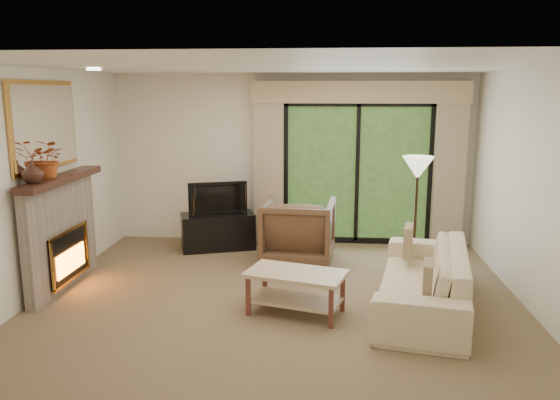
# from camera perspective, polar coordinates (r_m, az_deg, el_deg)

# --- Properties ---
(floor) EXTENTS (5.50, 5.50, 0.00)m
(floor) POSITION_cam_1_polar(r_m,az_deg,el_deg) (6.35, -0.24, -10.31)
(floor) COLOR brown
(floor) RESTS_ON ground
(ceiling) EXTENTS (5.50, 5.50, 0.00)m
(ceiling) POSITION_cam_1_polar(r_m,az_deg,el_deg) (5.91, -0.26, 13.82)
(ceiling) COLOR white
(ceiling) RESTS_ON ground
(wall_back) EXTENTS (5.00, 0.00, 5.00)m
(wall_back) POSITION_cam_1_polar(r_m,az_deg,el_deg) (8.46, 1.29, 4.28)
(wall_back) COLOR white
(wall_back) RESTS_ON ground
(wall_front) EXTENTS (5.00, 0.00, 5.00)m
(wall_front) POSITION_cam_1_polar(r_m,az_deg,el_deg) (3.58, -3.89, -5.74)
(wall_front) COLOR white
(wall_front) RESTS_ON ground
(wall_left) EXTENTS (0.00, 5.00, 5.00)m
(wall_left) POSITION_cam_1_polar(r_m,az_deg,el_deg) (6.82, -23.95, 1.54)
(wall_left) COLOR white
(wall_left) RESTS_ON ground
(wall_right) EXTENTS (0.00, 5.00, 5.00)m
(wall_right) POSITION_cam_1_polar(r_m,az_deg,el_deg) (6.37, 25.22, 0.81)
(wall_right) COLOR white
(wall_right) RESTS_ON ground
(fireplace) EXTENTS (0.24, 1.70, 1.37)m
(fireplace) POSITION_cam_1_polar(r_m,az_deg,el_deg) (7.05, -21.92, -3.10)
(fireplace) COLOR gray
(fireplace) RESTS_ON floor
(mirror) EXTENTS (0.07, 1.45, 1.02)m
(mirror) POSITION_cam_1_polar(r_m,az_deg,el_deg) (6.90, -23.34, 7.15)
(mirror) COLOR gold
(mirror) RESTS_ON wall_left
(sliding_door) EXTENTS (2.26, 0.10, 2.16)m
(sliding_door) POSITION_cam_1_polar(r_m,az_deg,el_deg) (8.43, 8.06, 2.77)
(sliding_door) COLOR black
(sliding_door) RESTS_ON floor
(curtain_left) EXTENTS (0.45, 0.18, 2.35)m
(curtain_left) POSITION_cam_1_polar(r_m,az_deg,el_deg) (8.35, -1.19, 3.49)
(curtain_left) COLOR tan
(curtain_left) RESTS_ON floor
(curtain_right) EXTENTS (0.45, 0.18, 2.35)m
(curtain_right) POSITION_cam_1_polar(r_m,az_deg,el_deg) (8.49, 17.26, 3.11)
(curtain_right) COLOR tan
(curtain_right) RESTS_ON floor
(cornice) EXTENTS (3.20, 0.24, 0.32)m
(cornice) POSITION_cam_1_polar(r_m,az_deg,el_deg) (8.25, 8.34, 11.08)
(cornice) COLOR tan
(cornice) RESTS_ON wall_back
(media_console) EXTENTS (1.17, 0.80, 0.54)m
(media_console) POSITION_cam_1_polar(r_m,az_deg,el_deg) (8.26, -6.50, -3.26)
(media_console) COLOR black
(media_console) RESTS_ON floor
(tv) EXTENTS (0.86, 0.38, 0.50)m
(tv) POSITION_cam_1_polar(r_m,az_deg,el_deg) (8.15, -6.58, 0.26)
(tv) COLOR black
(tv) RESTS_ON media_console
(armchair) EXTENTS (1.03, 1.05, 0.89)m
(armchair) POSITION_cam_1_polar(r_m,az_deg,el_deg) (7.56, 1.94, -3.20)
(armchair) COLOR brown
(armchair) RESTS_ON floor
(sofa) EXTENTS (1.32, 2.44, 0.67)m
(sofa) POSITION_cam_1_polar(r_m,az_deg,el_deg) (6.23, 14.72, -7.85)
(sofa) COLOR beige
(sofa) RESTS_ON floor
(pillow_near) EXTENTS (0.15, 0.35, 0.34)m
(pillow_near) POSITION_cam_1_polar(r_m,az_deg,el_deg) (5.52, 15.19, -7.97)
(pillow_near) COLOR #543226
(pillow_near) RESTS_ON sofa
(pillow_far) EXTENTS (0.17, 0.39, 0.38)m
(pillow_far) POSITION_cam_1_polar(r_m,az_deg,el_deg) (6.78, 13.24, -4.18)
(pillow_far) COLOR #543226
(pillow_far) RESTS_ON sofa
(coffee_table) EXTENTS (1.15, 0.83, 0.46)m
(coffee_table) POSITION_cam_1_polar(r_m,az_deg,el_deg) (5.91, 1.67, -9.64)
(coffee_table) COLOR tan
(coffee_table) RESTS_ON floor
(floor_lamp) EXTENTS (0.50, 0.50, 1.52)m
(floor_lamp) POSITION_cam_1_polar(r_m,az_deg,el_deg) (7.37, 13.98, -1.42)
(floor_lamp) COLOR beige
(floor_lamp) RESTS_ON floor
(vase) EXTENTS (0.29, 0.29, 0.25)m
(vase) POSITION_cam_1_polar(r_m,az_deg,el_deg) (6.42, -24.48, 2.69)
(vase) COLOR #3A1F17
(vase) RESTS_ON fireplace
(branches) EXTENTS (0.40, 0.35, 0.43)m
(branches) POSITION_cam_1_polar(r_m,az_deg,el_deg) (6.73, -23.02, 3.97)
(branches) COLOR #AA4C1E
(branches) RESTS_ON fireplace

